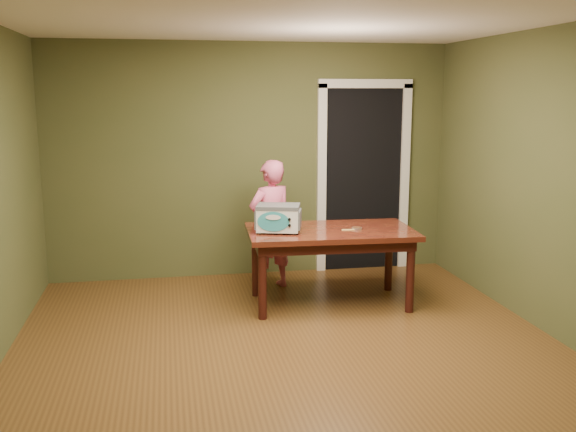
# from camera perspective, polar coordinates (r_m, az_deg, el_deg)

# --- Properties ---
(floor) EXTENTS (5.00, 5.00, 0.00)m
(floor) POSITION_cam_1_polar(r_m,az_deg,el_deg) (5.13, 0.68, -12.65)
(floor) COLOR brown
(floor) RESTS_ON ground
(room_shell) EXTENTS (4.52, 5.02, 2.61)m
(room_shell) POSITION_cam_1_polar(r_m,az_deg,el_deg) (4.71, 0.73, 6.73)
(room_shell) COLOR #494B28
(room_shell) RESTS_ON ground
(doorway) EXTENTS (1.10, 0.66, 2.25)m
(doorway) POSITION_cam_1_polar(r_m,az_deg,el_deg) (7.78, 6.03, 3.51)
(doorway) COLOR black
(doorway) RESTS_ON ground
(dining_table) EXTENTS (1.64, 0.98, 0.75)m
(dining_table) POSITION_cam_1_polar(r_m,az_deg,el_deg) (6.24, 3.78, -2.08)
(dining_table) COLOR #3B120D
(dining_table) RESTS_ON floor
(toy_oven) EXTENTS (0.48, 0.38, 0.26)m
(toy_oven) POSITION_cam_1_polar(r_m,az_deg,el_deg) (6.06, -0.88, -0.11)
(toy_oven) COLOR #4C4F54
(toy_oven) RESTS_ON dining_table
(baking_pan) EXTENTS (0.10, 0.10, 0.02)m
(baking_pan) POSITION_cam_1_polar(r_m,az_deg,el_deg) (6.23, 6.14, -1.08)
(baking_pan) COLOR silver
(baking_pan) RESTS_ON dining_table
(spatula) EXTENTS (0.18, 0.04, 0.01)m
(spatula) POSITION_cam_1_polar(r_m,az_deg,el_deg) (6.19, 5.63, -1.22)
(spatula) COLOR #DFBD61
(spatula) RESTS_ON dining_table
(child) EXTENTS (0.59, 0.49, 1.37)m
(child) POSITION_cam_1_polar(r_m,az_deg,el_deg) (6.75, -1.57, -0.77)
(child) COLOR #E05C85
(child) RESTS_ON floor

